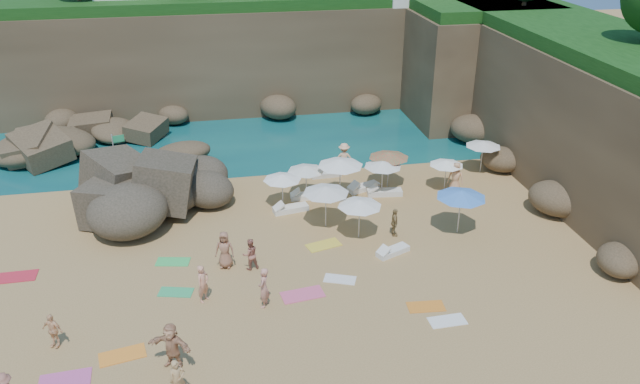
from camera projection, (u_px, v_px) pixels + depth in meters
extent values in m
plane|color=tan|center=(291.00, 259.00, 30.23)|extent=(120.00, 120.00, 0.00)
plane|color=#0C4751|center=(244.00, 86.00, 56.73)|extent=(120.00, 120.00, 0.00)
cube|color=brown|center=(270.00, 54.00, 50.89)|extent=(44.00, 8.00, 8.00)
cube|color=brown|center=(574.00, 106.00, 38.70)|extent=(8.00, 30.00, 8.00)
cube|color=brown|center=(467.00, 61.00, 48.96)|extent=(10.00, 12.00, 8.00)
cylinder|color=white|center=(28.00, 62.00, 52.43)|extent=(0.10, 0.10, 6.00)
cylinder|color=white|center=(46.00, 62.00, 52.68)|extent=(0.10, 0.10, 6.00)
cylinder|color=white|center=(65.00, 61.00, 52.93)|extent=(0.10, 0.10, 6.00)
cylinder|color=silver|center=(116.00, 163.00, 36.30)|extent=(0.07, 0.07, 3.57)
cube|color=#259759|center=(118.00, 139.00, 35.70)|extent=(0.61, 0.19, 0.40)
cylinder|color=silver|center=(283.00, 192.00, 34.76)|extent=(0.06, 0.06, 1.90)
cone|color=white|center=(282.00, 177.00, 34.37)|extent=(2.13, 2.13, 0.32)
cylinder|color=silver|center=(306.00, 183.00, 35.83)|extent=(0.06, 0.06, 1.91)
cone|color=silver|center=(306.00, 168.00, 35.43)|extent=(2.14, 2.14, 0.33)
cylinder|color=silver|center=(340.00, 180.00, 35.61)|extent=(0.07, 0.07, 2.34)
cone|color=white|center=(340.00, 162.00, 35.12)|extent=(2.62, 2.62, 0.40)
cylinder|color=silver|center=(482.00, 158.00, 39.10)|extent=(0.06, 0.06, 1.96)
cone|color=silver|center=(483.00, 144.00, 38.69)|extent=(2.20, 2.20, 0.33)
cylinder|color=silver|center=(359.00, 220.00, 31.69)|extent=(0.06, 0.06, 2.02)
cone|color=white|center=(360.00, 203.00, 31.27)|extent=(2.27, 2.27, 0.35)
cylinder|color=silver|center=(388.00, 171.00, 37.08)|extent=(0.06, 0.06, 2.14)
cone|color=red|center=(389.00, 155.00, 36.64)|extent=(2.40, 2.40, 0.37)
cylinder|color=silver|center=(382.00, 179.00, 36.26)|extent=(0.06, 0.06, 1.96)
cone|color=silver|center=(383.00, 164.00, 35.85)|extent=(2.19, 2.19, 0.33)
cylinder|color=silver|center=(445.00, 176.00, 36.82)|extent=(0.05, 0.05, 1.79)
cone|color=white|center=(447.00, 163.00, 36.45)|extent=(2.01, 2.01, 0.31)
cylinder|color=silver|center=(326.00, 208.00, 32.72)|extent=(0.06, 0.06, 2.19)
cone|color=silver|center=(326.00, 190.00, 32.26)|extent=(2.46, 2.46, 0.37)
cylinder|color=silver|center=(459.00, 213.00, 32.08)|extent=(0.07, 0.07, 2.29)
cone|color=#417EDD|center=(461.00, 194.00, 31.61)|extent=(2.57, 2.57, 0.39)
cube|color=white|center=(307.00, 196.00, 36.10)|extent=(1.90, 0.67, 0.29)
cube|color=silver|center=(326.00, 174.00, 38.85)|extent=(1.91, 0.72, 0.29)
cube|color=white|center=(364.00, 187.00, 37.12)|extent=(2.09, 1.32, 0.31)
cube|color=white|center=(291.00, 209.00, 34.64)|extent=(2.04, 0.99, 0.30)
cube|color=silver|center=(385.00, 192.00, 36.50)|extent=(2.09, 0.89, 0.32)
cube|color=white|center=(393.00, 251.00, 30.62)|extent=(1.83, 1.24, 0.27)
cube|color=#CE5096|center=(65.00, 380.00, 22.78)|extent=(1.89, 1.03, 0.03)
cube|color=orange|center=(122.00, 355.00, 23.98)|extent=(1.87, 1.19, 0.03)
cube|color=#30A862|center=(176.00, 292.00, 27.72)|extent=(1.64, 1.10, 0.03)
cube|color=white|center=(340.00, 279.00, 28.64)|extent=(1.62, 1.21, 0.03)
cube|color=red|center=(15.00, 277.00, 28.80)|extent=(1.94, 0.98, 0.03)
cube|color=#DF567E|center=(303.00, 295.00, 27.55)|extent=(1.99, 1.19, 0.03)
cube|color=orange|center=(426.00, 307.00, 26.76)|extent=(1.64, 0.92, 0.03)
cube|color=#37C15A|center=(173.00, 262.00, 29.98)|extent=(1.72, 1.09, 0.03)
cube|color=yellow|center=(324.00, 245.00, 31.38)|extent=(1.89, 1.29, 0.03)
cube|color=white|center=(447.00, 321.00, 25.88)|extent=(1.57, 0.82, 0.03)
imported|color=tan|center=(203.00, 283.00, 26.81)|extent=(0.73, 0.77, 1.76)
imported|color=#A46252|center=(250.00, 254.00, 29.13)|extent=(0.88, 0.75, 1.58)
imported|color=#F3B78A|center=(344.00, 158.00, 39.08)|extent=(1.33, 0.76, 1.94)
imported|color=olive|center=(394.00, 223.00, 31.94)|extent=(0.47, 0.93, 1.53)
imported|color=tan|center=(456.00, 178.00, 36.46)|extent=(1.05, 0.90, 1.88)
imported|color=#AB7355|center=(151.00, 171.00, 37.81)|extent=(1.37, 1.05, 1.48)
imported|color=tan|center=(264.00, 288.00, 26.44)|extent=(0.67, 0.80, 1.87)
imported|color=#F8C08D|center=(55.00, 342.00, 24.40)|extent=(1.42, 1.71, 0.36)
imported|color=#96634B|center=(226.00, 263.00, 29.49)|extent=(1.32, 2.01, 0.49)
imported|color=tan|center=(174.00, 361.00, 23.35)|extent=(2.43, 2.49, 0.50)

